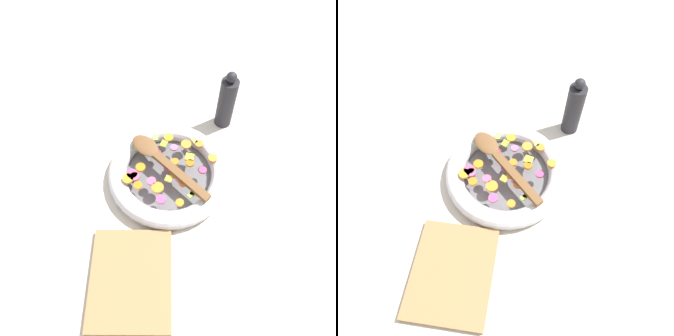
# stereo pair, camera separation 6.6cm
# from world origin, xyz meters

# --- Properties ---
(ground_plane) EXTENTS (4.00, 4.00, 0.00)m
(ground_plane) POSITION_xyz_m (0.00, 0.00, 0.00)
(ground_plane) COLOR beige
(skillet) EXTENTS (0.34, 0.34, 0.05)m
(skillet) POSITION_xyz_m (0.00, 0.00, 0.02)
(skillet) COLOR slate
(skillet) RESTS_ON ground_plane
(chopped_vegetables) EXTENTS (0.24, 0.26, 0.01)m
(chopped_vegetables) POSITION_xyz_m (-0.00, -0.01, 0.05)
(chopped_vegetables) COLOR orange
(chopped_vegetables) RESTS_ON skillet
(wooden_spoon) EXTENTS (0.23, 0.23, 0.01)m
(wooden_spoon) POSITION_xyz_m (-0.02, -0.02, 0.06)
(wooden_spoon) COLOR brown
(wooden_spoon) RESTS_ON chopped_vegetables
(pepper_mill) EXTENTS (0.05, 0.05, 0.20)m
(pepper_mill) POSITION_xyz_m (-0.21, 0.17, 0.09)
(pepper_mill) COLOR #232328
(pepper_mill) RESTS_ON ground_plane
(cutting_board) EXTENTS (0.24, 0.19, 0.02)m
(cutting_board) POSITION_xyz_m (0.29, -0.09, 0.01)
(cutting_board) COLOR #9E7547
(cutting_board) RESTS_ON ground_plane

